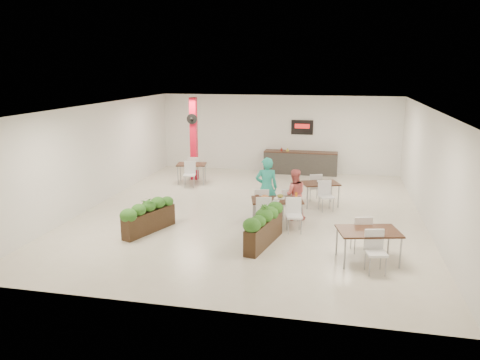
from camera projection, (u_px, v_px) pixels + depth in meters
name	position (u px, v px, depth m)	size (l,w,h in m)	color
ground	(251.00, 212.00, 14.29)	(12.00, 12.00, 0.00)	beige
room_shell	(252.00, 147.00, 13.82)	(10.10, 12.10, 3.22)	white
red_column	(194.00, 138.00, 18.12)	(0.40, 0.41, 3.20)	red
service_counter	(300.00, 162.00, 19.34)	(3.00, 0.64, 2.20)	#2D2A28
main_table	(277.00, 203.00, 12.95)	(1.56, 1.86, 0.92)	black
diner_man	(267.00, 188.00, 13.59)	(0.66, 0.43, 1.80)	teal
diner_woman	(294.00, 194.00, 13.46)	(0.72, 0.56, 1.49)	#E36665
planter_left	(149.00, 214.00, 12.45)	(0.92, 1.77, 0.97)	black
planter_right	(264.00, 225.00, 11.54)	(0.73, 1.95, 1.04)	black
side_table_a	(192.00, 167.00, 17.75)	(1.19, 1.67, 0.92)	black
side_table_b	(320.00, 186.00, 14.83)	(1.34, 1.66, 0.92)	black
side_table_c	(368.00, 235.00, 10.48)	(1.52, 1.67, 0.92)	black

